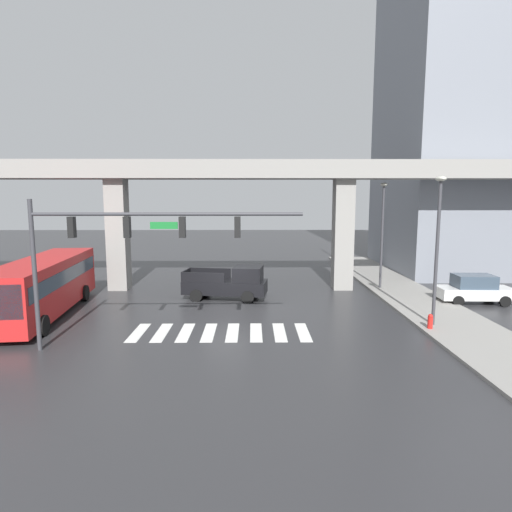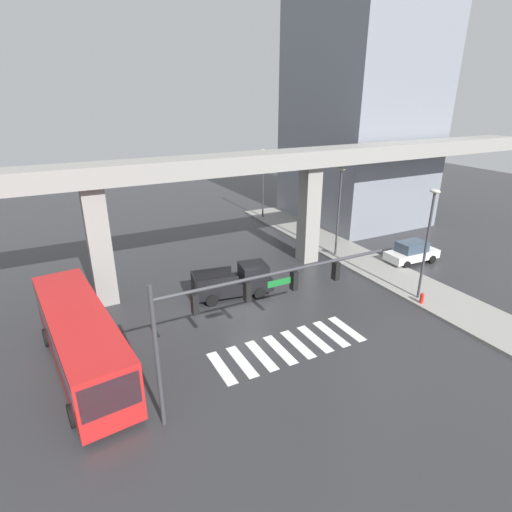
{
  "view_description": "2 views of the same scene",
  "coord_description": "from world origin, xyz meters",
  "px_view_note": "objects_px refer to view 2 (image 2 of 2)",
  "views": [
    {
      "loc": [
        1.48,
        -23.91,
        6.23
      ],
      "look_at": [
        1.69,
        0.38,
        2.92
      ],
      "focal_mm": 29.87,
      "sensor_mm": 36.0,
      "label": 1
    },
    {
      "loc": [
        -9.92,
        -19.99,
        12.38
      ],
      "look_at": [
        1.25,
        1.49,
        2.76
      ],
      "focal_mm": 28.56,
      "sensor_mm": 36.0,
      "label": 2
    }
  ],
  "objects_px": {
    "street_lamp_far_north": "(263,176)",
    "traffic_signal_mast": "(244,301)",
    "city_bus": "(80,336)",
    "fire_hydrant": "(422,299)",
    "pickup_truck": "(237,282)",
    "sedan_white": "(412,252)",
    "street_lamp_near_corner": "(428,233)",
    "street_lamp_mid_block": "(339,202)"
  },
  "relations": [
    {
      "from": "city_bus",
      "to": "traffic_signal_mast",
      "type": "xyz_separation_m",
      "value": [
        6.04,
        -5.44,
        2.96
      ]
    },
    {
      "from": "street_lamp_near_corner",
      "to": "fire_hydrant",
      "type": "xyz_separation_m",
      "value": [
        -0.4,
        -0.63,
        -4.13
      ]
    },
    {
      "from": "fire_hydrant",
      "to": "street_lamp_far_north",
      "type": "bearing_deg",
      "value": 88.95
    },
    {
      "from": "pickup_truck",
      "to": "fire_hydrant",
      "type": "height_order",
      "value": "pickup_truck"
    },
    {
      "from": "pickup_truck",
      "to": "traffic_signal_mast",
      "type": "height_order",
      "value": "traffic_signal_mast"
    },
    {
      "from": "traffic_signal_mast",
      "to": "street_lamp_mid_block",
      "type": "relative_size",
      "value": 1.5
    },
    {
      "from": "sedan_white",
      "to": "traffic_signal_mast",
      "type": "distance_m",
      "value": 20.3
    },
    {
      "from": "pickup_truck",
      "to": "city_bus",
      "type": "relative_size",
      "value": 0.48
    },
    {
      "from": "city_bus",
      "to": "traffic_signal_mast",
      "type": "relative_size",
      "value": 1.01
    },
    {
      "from": "street_lamp_near_corner",
      "to": "sedan_white",
      "type": "bearing_deg",
      "value": 46.9
    },
    {
      "from": "city_bus",
      "to": "street_lamp_near_corner",
      "type": "distance_m",
      "value": 20.29
    },
    {
      "from": "pickup_truck",
      "to": "sedan_white",
      "type": "distance_m",
      "value": 14.68
    },
    {
      "from": "street_lamp_mid_block",
      "to": "street_lamp_far_north",
      "type": "xyz_separation_m",
      "value": [
        0.0,
        12.57,
        0.0
      ]
    },
    {
      "from": "street_lamp_mid_block",
      "to": "fire_hydrant",
      "type": "height_order",
      "value": "street_lamp_mid_block"
    },
    {
      "from": "street_lamp_mid_block",
      "to": "pickup_truck",
      "type": "bearing_deg",
      "value": -165.37
    },
    {
      "from": "street_lamp_mid_block",
      "to": "sedan_white",
      "type": "bearing_deg",
      "value": -40.41
    },
    {
      "from": "traffic_signal_mast",
      "to": "street_lamp_near_corner",
      "type": "distance_m",
      "value": 14.2
    },
    {
      "from": "city_bus",
      "to": "street_lamp_mid_block",
      "type": "bearing_deg",
      "value": 17.02
    },
    {
      "from": "street_lamp_near_corner",
      "to": "fire_hydrant",
      "type": "bearing_deg",
      "value": -122.24
    },
    {
      "from": "traffic_signal_mast",
      "to": "street_lamp_far_north",
      "type": "relative_size",
      "value": 1.5
    },
    {
      "from": "traffic_signal_mast",
      "to": "street_lamp_near_corner",
      "type": "xyz_separation_m",
      "value": [
        13.89,
        2.95,
        -0.12
      ]
    },
    {
      "from": "pickup_truck",
      "to": "fire_hydrant",
      "type": "xyz_separation_m",
      "value": [
        9.76,
        -6.58,
        -0.56
      ]
    },
    {
      "from": "city_bus",
      "to": "sedan_white",
      "type": "relative_size",
      "value": 2.53
    },
    {
      "from": "street_lamp_far_north",
      "to": "fire_hydrant",
      "type": "relative_size",
      "value": 8.52
    },
    {
      "from": "street_lamp_near_corner",
      "to": "street_lamp_mid_block",
      "type": "bearing_deg",
      "value": 90.0
    },
    {
      "from": "street_lamp_mid_block",
      "to": "street_lamp_far_north",
      "type": "relative_size",
      "value": 1.0
    },
    {
      "from": "pickup_truck",
      "to": "street_lamp_near_corner",
      "type": "xyz_separation_m",
      "value": [
        10.16,
        -5.95,
        3.57
      ]
    },
    {
      "from": "street_lamp_near_corner",
      "to": "street_lamp_far_north",
      "type": "height_order",
      "value": "same"
    },
    {
      "from": "city_bus",
      "to": "street_lamp_mid_block",
      "type": "height_order",
      "value": "street_lamp_mid_block"
    },
    {
      "from": "city_bus",
      "to": "fire_hydrant",
      "type": "bearing_deg",
      "value": -9.1
    },
    {
      "from": "pickup_truck",
      "to": "street_lamp_far_north",
      "type": "height_order",
      "value": "street_lamp_far_north"
    },
    {
      "from": "pickup_truck",
      "to": "street_lamp_near_corner",
      "type": "bearing_deg",
      "value": -30.35
    },
    {
      "from": "city_bus",
      "to": "street_lamp_mid_block",
      "type": "distance_m",
      "value": 21.04
    },
    {
      "from": "traffic_signal_mast",
      "to": "street_lamp_far_north",
      "type": "distance_m",
      "value": 27.83
    },
    {
      "from": "sedan_white",
      "to": "city_bus",
      "type": "bearing_deg",
      "value": -174.64
    },
    {
      "from": "sedan_white",
      "to": "street_lamp_near_corner",
      "type": "distance_m",
      "value": 7.53
    },
    {
      "from": "street_lamp_mid_block",
      "to": "traffic_signal_mast",
      "type": "bearing_deg",
      "value": -140.27
    },
    {
      "from": "street_lamp_far_north",
      "to": "traffic_signal_mast",
      "type": "bearing_deg",
      "value": -119.94
    },
    {
      "from": "sedan_white",
      "to": "street_lamp_mid_block",
      "type": "relative_size",
      "value": 0.6
    },
    {
      "from": "traffic_signal_mast",
      "to": "pickup_truck",
      "type": "bearing_deg",
      "value": 67.22
    },
    {
      "from": "sedan_white",
      "to": "traffic_signal_mast",
      "type": "bearing_deg",
      "value": -157.17
    },
    {
      "from": "sedan_white",
      "to": "street_lamp_near_corner",
      "type": "xyz_separation_m",
      "value": [
        -4.48,
        -4.79,
        3.7
      ]
    }
  ]
}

